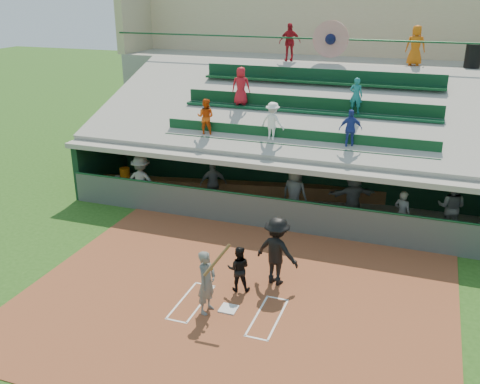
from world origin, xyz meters
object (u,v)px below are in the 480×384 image
(catcher, at_px, (239,269))
(trash_bin, at_px, (473,56))
(white_table, at_px, (123,186))
(water_cooler, at_px, (125,173))
(home_plate, at_px, (229,309))
(batter_at_plate, at_px, (207,282))

(catcher, height_order, trash_bin, trash_bin)
(white_table, distance_m, water_cooler, 0.53)
(trash_bin, bearing_deg, water_cooler, -151.94)
(catcher, distance_m, water_cooler, 8.38)
(home_plate, xyz_separation_m, catcher, (-0.08, 0.97, 0.62))
(catcher, distance_m, trash_bin, 13.72)
(batter_at_plate, xyz_separation_m, white_table, (-6.24, 6.37, -0.49))
(batter_at_plate, relative_size, white_table, 2.62)
(batter_at_plate, bearing_deg, water_cooler, 133.78)
(trash_bin, bearing_deg, white_table, -151.84)
(catcher, relative_size, white_table, 1.70)
(white_table, bearing_deg, catcher, -51.17)
(home_plate, height_order, batter_at_plate, batter_at_plate)
(home_plate, xyz_separation_m, water_cooler, (-6.64, 6.19, 0.85))
(home_plate, distance_m, trash_bin, 14.73)
(catcher, relative_size, trash_bin, 1.38)
(catcher, xyz_separation_m, trash_bin, (5.63, 11.71, 4.41))
(water_cooler, distance_m, trash_bin, 14.43)
(water_cooler, bearing_deg, trash_bin, 28.06)
(catcher, distance_m, white_table, 8.40)
(catcher, height_order, white_table, catcher)
(white_table, relative_size, water_cooler, 1.93)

